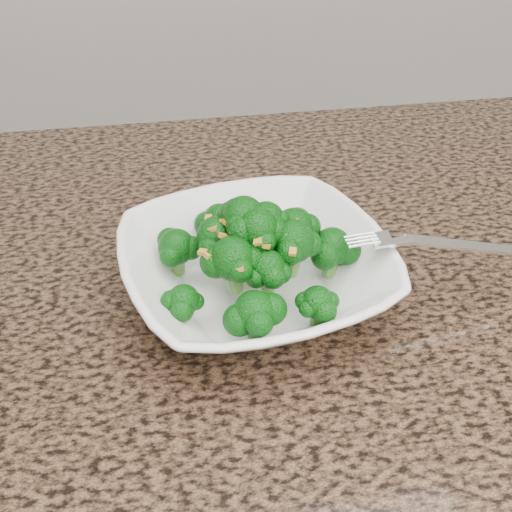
{
  "coord_description": "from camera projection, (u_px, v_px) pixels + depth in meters",
  "views": [
    {
      "loc": [
        -0.08,
        -0.08,
        1.31
      ],
      "look_at": [
        0.0,
        0.4,
        0.95
      ],
      "focal_mm": 45.0,
      "sensor_mm": 36.0,
      "label": 1
    }
  ],
  "objects": [
    {
      "name": "garlic_topping",
      "position": [
        256.0,
        177.0,
        0.55
      ],
      "size": [
        0.13,
        0.13,
        0.01
      ],
      "primitive_type": null,
      "color": "gold",
      "rests_on": "broccoli_pile"
    },
    {
      "name": "granite_counter",
      "position": [
        273.0,
        378.0,
        0.57
      ],
      "size": [
        1.64,
        1.04,
        0.03
      ],
      "primitive_type": "cube",
      "color": "brown",
      "rests_on": "cabinet"
    },
    {
      "name": "broccoli_pile",
      "position": [
        256.0,
        214.0,
        0.58
      ],
      "size": [
        0.22,
        0.22,
        0.07
      ],
      "primitive_type": null,
      "color": "#09550C",
      "rests_on": "bowl"
    },
    {
      "name": "fork",
      "position": [
        406.0,
        241.0,
        0.59
      ],
      "size": [
        0.19,
        0.04,
        0.01
      ],
      "primitive_type": null,
      "rotation": [
        0.0,
        0.0,
        -0.04
      ],
      "color": "silver",
      "rests_on": "bowl"
    },
    {
      "name": "bowl",
      "position": [
        256.0,
        272.0,
        0.62
      ],
      "size": [
        0.3,
        0.3,
        0.06
      ],
      "primitive_type": "imported",
      "rotation": [
        0.0,
        0.0,
        0.19
      ],
      "color": "white",
      "rests_on": "granite_counter"
    }
  ]
}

